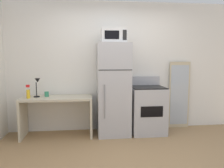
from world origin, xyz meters
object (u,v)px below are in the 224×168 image
object	(u,v)px
refrigerator	(113,89)
microwave	(114,36)
spray_bottle	(28,93)
desk	(57,108)
desk_lamp	(37,84)
coffee_mug	(47,94)
leaning_mirror	(179,95)
oven_range	(147,109)

from	to	relation	value
refrigerator	microwave	bearing A→B (deg)	-89.67
spray_bottle	refrigerator	xyz separation A→B (m)	(1.56, 0.08, 0.03)
desk	desk_lamp	size ratio (longest dim) A/B	3.68
desk_lamp	coffee_mug	xyz separation A→B (m)	(0.16, 0.04, -0.19)
coffee_mug	leaning_mirror	distance (m)	2.70
desk	spray_bottle	size ratio (longest dim) A/B	5.22
leaning_mirror	desk_lamp	bearing A→B (deg)	-175.59
desk_lamp	leaning_mirror	distance (m)	2.88
coffee_mug	refrigerator	bearing A→B (deg)	-3.22
desk	microwave	xyz separation A→B (m)	(1.07, -0.03, 1.35)
spray_bottle	leaning_mirror	size ratio (longest dim) A/B	0.18
desk	oven_range	world-z (taller)	oven_range
desk_lamp	oven_range	world-z (taller)	desk_lamp
desk	microwave	bearing A→B (deg)	-1.77
desk	microwave	size ratio (longest dim) A/B	2.82
leaning_mirror	refrigerator	bearing A→B (deg)	-169.98
desk_lamp	spray_bottle	bearing A→B (deg)	-139.60
spray_bottle	coffee_mug	xyz separation A→B (m)	(0.30, 0.16, -0.05)
desk	coffee_mug	bearing A→B (deg)	163.10
oven_range	refrigerator	bearing A→B (deg)	179.87
desk	refrigerator	size ratio (longest dim) A/B	0.74
desk	leaning_mirror	bearing A→B (deg)	5.53
spray_bottle	microwave	bearing A→B (deg)	2.32
desk_lamp	spray_bottle	distance (m)	0.23
desk	leaning_mirror	world-z (taller)	leaning_mirror
microwave	desk_lamp	bearing A→B (deg)	177.78
spray_bottle	refrigerator	distance (m)	1.56
spray_bottle	oven_range	size ratio (longest dim) A/B	0.23
desk	oven_range	size ratio (longest dim) A/B	1.18
refrigerator	oven_range	bearing A→B (deg)	-0.13
oven_range	desk_lamp	bearing A→B (deg)	179.03
microwave	refrigerator	bearing A→B (deg)	90.33
spray_bottle	coffee_mug	size ratio (longest dim) A/B	2.62
coffee_mug	refrigerator	size ratio (longest dim) A/B	0.05
spray_bottle	leaning_mirror	world-z (taller)	leaning_mirror
oven_range	leaning_mirror	distance (m)	0.83
spray_bottle	microwave	world-z (taller)	microwave
desk_lamp	oven_range	xyz separation A→B (m)	(2.09, -0.04, -0.52)
coffee_mug	leaning_mirror	size ratio (longest dim) A/B	0.07
spray_bottle	leaning_mirror	xyz separation A→B (m)	(2.99, 0.34, -0.15)
desk	refrigerator	xyz separation A→B (m)	(1.07, -0.01, 0.34)
desk_lamp	microwave	world-z (taller)	microwave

